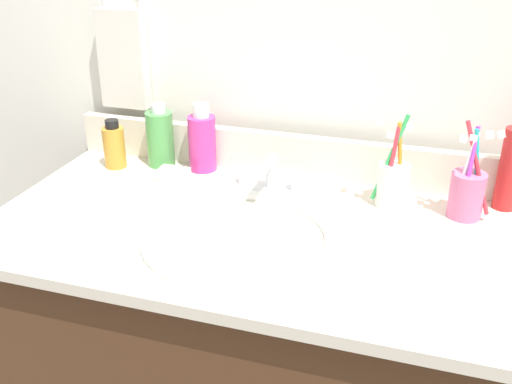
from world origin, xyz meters
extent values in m
cube|color=beige|center=(0.00, 0.00, 0.80)|extent=(1.01, 0.53, 0.02)
cube|color=beige|center=(0.00, 0.25, 0.86)|extent=(1.01, 0.02, 0.09)
cube|color=white|center=(0.00, 0.31, 0.65)|extent=(2.11, 0.04, 1.30)
torus|color=silver|center=(-0.40, 0.29, 1.15)|extent=(0.10, 0.01, 0.10)
cube|color=silver|center=(-0.40, 0.27, 1.03)|extent=(0.11, 0.04, 0.22)
torus|color=white|center=(-0.02, -0.05, 0.82)|extent=(0.35, 0.35, 0.02)
ellipsoid|color=white|center=(-0.02, -0.05, 0.77)|extent=(0.30, 0.30, 0.11)
cylinder|color=#B2B5BA|center=(-0.02, -0.05, 0.74)|extent=(0.04, 0.04, 0.01)
cube|color=silver|center=(-0.02, 0.15, 0.82)|extent=(0.16, 0.05, 0.01)
cylinder|color=silver|center=(-0.02, 0.15, 0.86)|extent=(0.02, 0.02, 0.06)
cylinder|color=silver|center=(-0.02, 0.12, 0.89)|extent=(0.02, 0.09, 0.02)
cylinder|color=silver|center=(-0.08, 0.15, 0.84)|extent=(0.03, 0.03, 0.04)
cylinder|color=silver|center=(0.03, 0.15, 0.84)|extent=(0.03, 0.03, 0.04)
cylinder|color=gold|center=(-0.39, 0.17, 0.86)|extent=(0.05, 0.05, 0.09)
cylinder|color=black|center=(-0.39, 0.17, 0.91)|extent=(0.03, 0.03, 0.02)
cylinder|color=#4C9E4C|center=(-0.30, 0.21, 0.87)|extent=(0.06, 0.06, 0.12)
cylinder|color=white|center=(-0.30, 0.21, 0.95)|extent=(0.03, 0.03, 0.02)
cylinder|color=#D8338C|center=(-0.20, 0.22, 0.87)|extent=(0.06, 0.06, 0.12)
cylinder|color=white|center=(-0.20, 0.22, 0.95)|extent=(0.04, 0.04, 0.03)
cylinder|color=red|center=(0.43, 0.22, 0.89)|extent=(0.04, 0.04, 0.16)
cylinder|color=#D16693|center=(0.35, 0.16, 0.86)|extent=(0.06, 0.06, 0.09)
cylinder|color=#B23FBF|center=(0.35, 0.15, 0.91)|extent=(0.01, 0.04, 0.17)
cube|color=white|center=(0.35, 0.13, 0.98)|extent=(0.01, 0.02, 0.01)
cylinder|color=#26B2B2|center=(0.37, 0.16, 0.91)|extent=(0.03, 0.01, 0.16)
cube|color=white|center=(0.38, 0.16, 0.98)|extent=(0.01, 0.02, 0.01)
cylinder|color=#D8333F|center=(0.37, 0.15, 0.91)|extent=(0.07, 0.02, 0.17)
cube|color=white|center=(0.39, 0.15, 0.98)|extent=(0.01, 0.02, 0.01)
cylinder|color=white|center=(0.34, 0.15, 0.90)|extent=(0.03, 0.02, 0.16)
cube|color=white|center=(0.33, 0.15, 0.97)|extent=(0.01, 0.02, 0.01)
cylinder|color=white|center=(0.22, 0.16, 0.86)|extent=(0.06, 0.06, 0.09)
cylinder|color=#D8333F|center=(0.21, 0.15, 0.90)|extent=(0.02, 0.03, 0.15)
cube|color=white|center=(0.21, 0.14, 0.96)|extent=(0.01, 0.02, 0.01)
cylinder|color=orange|center=(0.23, 0.17, 0.90)|extent=(0.02, 0.02, 0.16)
cube|color=white|center=(0.24, 0.17, 0.97)|extent=(0.01, 0.02, 0.01)
cylinder|color=green|center=(0.21, 0.16, 0.91)|extent=(0.06, 0.02, 0.17)
cube|color=white|center=(0.18, 0.15, 0.98)|extent=(0.01, 0.02, 0.01)
cube|color=white|center=(-0.24, 0.15, 0.83)|extent=(0.06, 0.04, 0.02)
camera|label=1|loc=(0.28, -0.92, 1.34)|focal=42.04mm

